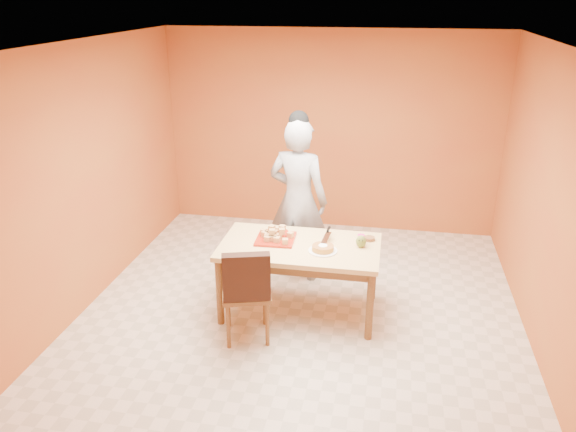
% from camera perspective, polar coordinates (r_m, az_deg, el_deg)
% --- Properties ---
extents(floor, '(5.00, 5.00, 0.00)m').
position_cam_1_polar(floor, '(5.90, 1.14, -10.15)').
color(floor, silver).
rests_on(floor, ground).
extents(ceiling, '(5.00, 5.00, 0.00)m').
position_cam_1_polar(ceiling, '(5.01, 1.38, 16.97)').
color(ceiling, silver).
rests_on(ceiling, wall_back).
extents(wall_back, '(4.50, 0.00, 4.50)m').
position_cam_1_polar(wall_back, '(7.69, 4.34, 8.48)').
color(wall_back, '#B36429').
rests_on(wall_back, floor).
extents(wall_left, '(0.00, 5.00, 5.00)m').
position_cam_1_polar(wall_left, '(6.07, -20.24, 3.46)').
color(wall_left, '#B36429').
rests_on(wall_left, floor).
extents(wall_right, '(0.00, 5.00, 5.00)m').
position_cam_1_polar(wall_right, '(5.44, 25.32, 0.60)').
color(wall_right, '#B36429').
rests_on(wall_right, floor).
extents(dining_table, '(1.60, 0.90, 0.76)m').
position_cam_1_polar(dining_table, '(5.69, 1.21, -3.80)').
color(dining_table, tan).
rests_on(dining_table, floor).
extents(dining_chair, '(0.57, 0.64, 0.98)m').
position_cam_1_polar(dining_chair, '(5.34, -4.31, -7.57)').
color(dining_chair, brown).
rests_on(dining_chair, floor).
extents(pastry_pile, '(0.35, 0.35, 0.11)m').
position_cam_1_polar(pastry_pile, '(5.72, -1.27, -1.71)').
color(pastry_pile, tan).
rests_on(pastry_pile, pastry_platter).
extents(person, '(0.76, 0.58, 1.87)m').
position_cam_1_polar(person, '(6.32, 1.04, 1.59)').
color(person, '#97989A').
rests_on(person, floor).
extents(pastry_platter, '(0.40, 0.40, 0.02)m').
position_cam_1_polar(pastry_platter, '(5.75, -1.27, -2.34)').
color(pastry_platter, '#9C1E0E').
rests_on(pastry_platter, dining_table).
extents(red_dinner_plate, '(0.31, 0.31, 0.02)m').
position_cam_1_polar(red_dinner_plate, '(5.90, -1.16, -1.69)').
color(red_dinner_plate, '#9C1E0E').
rests_on(red_dinner_plate, dining_table).
extents(white_cake_plate, '(0.36, 0.36, 0.01)m').
position_cam_1_polar(white_cake_plate, '(5.51, 3.56, -3.55)').
color(white_cake_plate, white).
rests_on(white_cake_plate, dining_table).
extents(sponge_cake, '(0.22, 0.22, 0.05)m').
position_cam_1_polar(sponge_cake, '(5.50, 3.56, -3.26)').
color(sponge_cake, gold).
rests_on(sponge_cake, white_cake_plate).
extents(cake_server, '(0.08, 0.30, 0.01)m').
position_cam_1_polar(cake_server, '(5.65, 3.90, -2.21)').
color(cake_server, silver).
rests_on(cake_server, sponge_cake).
extents(egg_ornament, '(0.11, 0.10, 0.13)m').
position_cam_1_polar(egg_ornament, '(5.61, 7.43, -2.57)').
color(egg_ornament, olive).
rests_on(egg_ornament, dining_table).
extents(magenta_glass, '(0.08, 0.08, 0.10)m').
position_cam_1_polar(magenta_glass, '(5.68, 7.42, -2.40)').
color(magenta_glass, '#D51F72').
rests_on(magenta_glass, dining_table).
extents(checker_tin, '(0.12, 0.12, 0.03)m').
position_cam_1_polar(checker_tin, '(5.80, 8.26, -2.29)').
color(checker_tin, '#391F0F').
rests_on(checker_tin, dining_table).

